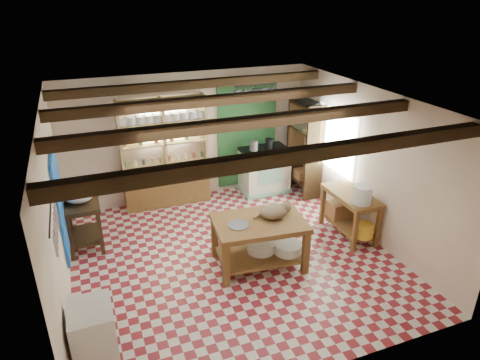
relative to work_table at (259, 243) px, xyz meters
name	(u,v)px	position (x,y,z in m)	size (l,w,h in m)	color
floor	(232,258)	(-0.34, 0.31, -0.41)	(5.00, 5.00, 0.02)	maroon
ceiling	(231,102)	(-0.34, 0.31, 2.20)	(5.00, 5.00, 0.02)	#4E4E54
wall_back	(189,137)	(-0.34, 2.81, 0.90)	(5.00, 0.04, 2.60)	beige
wall_front	(316,283)	(-0.34, -2.19, 0.90)	(5.00, 0.04, 2.60)	beige
wall_left	(55,215)	(-2.84, 0.31, 0.90)	(0.04, 5.00, 2.60)	beige
wall_right	(368,164)	(2.16, 0.31, 0.90)	(0.04, 5.00, 2.60)	beige
ceiling_beams	(231,110)	(-0.34, 0.31, 2.08)	(5.00, 3.80, 0.15)	#382613
blue_wall_patch	(60,199)	(-2.81, 1.21, 0.70)	(0.04, 1.40, 1.60)	#1752AC
green_wall_patch	(247,133)	(0.91, 2.78, 0.85)	(1.30, 0.04, 2.30)	#215429
window_back	(163,121)	(-0.84, 2.79, 1.30)	(0.90, 0.02, 0.80)	silver
window_right	(336,140)	(2.14, 1.31, 1.00)	(0.02, 1.30, 1.20)	silver
utensil_rail	(52,226)	(-2.78, -0.89, 1.38)	(0.06, 0.90, 0.28)	black
pot_rack	(255,93)	(0.91, 2.36, 1.78)	(0.86, 0.12, 0.36)	black
shelving_unit	(165,153)	(-0.89, 2.62, 0.70)	(1.70, 0.34, 2.20)	tan
tall_rack	(305,148)	(1.94, 2.11, 0.60)	(0.40, 0.86, 2.00)	#382613
work_table	(259,243)	(0.00, 0.00, 0.00)	(1.39, 0.93, 0.79)	brown
stove	(264,170)	(1.19, 2.46, 0.09)	(0.99, 0.67, 0.97)	silver
prep_table	(84,224)	(-2.54, 1.56, 0.03)	(0.58, 0.84, 0.85)	#382613
white_cabinet	(94,338)	(-2.56, -1.20, 0.03)	(0.48, 0.57, 0.86)	silver
right_counter	(349,214)	(1.84, 0.25, 0.01)	(0.57, 1.13, 0.81)	brown
cat	(274,211)	(0.25, 0.02, 0.50)	(0.46, 0.35, 0.21)	#886E4F
steel_tray	(238,225)	(-0.35, -0.01, 0.40)	(0.32, 0.32, 0.02)	#A2A2A9
basin_large	(261,246)	(0.05, 0.04, -0.11)	(0.46, 0.46, 0.16)	silver
basin_small	(288,248)	(0.44, -0.15, -0.11)	(0.44, 0.44, 0.15)	silver
kettle_left	(254,145)	(0.94, 2.46, 0.68)	(0.18, 0.18, 0.21)	#A2A2A9
kettle_right	(269,143)	(1.29, 2.46, 0.68)	(0.17, 0.17, 0.21)	black
enamel_bowl	(79,195)	(-2.54, 1.56, 0.58)	(0.48, 0.48, 0.24)	silver
white_bucket	(362,195)	(1.79, -0.10, 0.57)	(0.31, 0.31, 0.31)	silver
wicker_basket	(340,209)	(1.85, 0.55, -0.03)	(0.42, 0.33, 0.29)	olive
yellow_tub	(364,231)	(1.84, -0.20, -0.07)	(0.31, 0.31, 0.23)	gold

